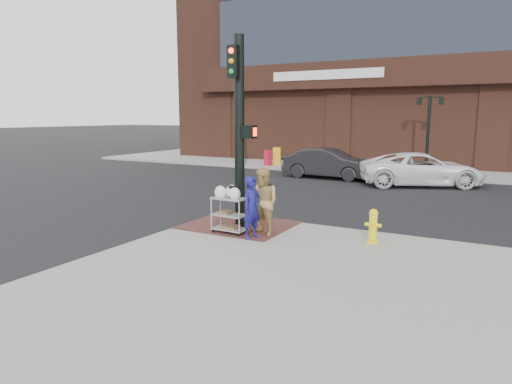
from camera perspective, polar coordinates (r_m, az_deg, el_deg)
The scene contains 14 objects.
ground at distance 11.53m, azimuth -1.89°, elevation -6.15°, with size 220.00×220.00×0.00m, color black.
brick_curb_ramp at distance 12.53m, azimuth -2.17°, elevation -4.13°, with size 2.80×2.40×0.01m, color #562C28.
lamp_post at distance 25.81m, azimuth 20.75°, elevation 7.82°, with size 1.32×0.22×4.00m.
parking_sign at distance 28.40m, azimuth -1.27°, elevation 5.76°, with size 0.05×0.05×2.20m, color black.
traffic_signal_pole at distance 12.01m, azimuth -2.05°, elevation 8.17°, with size 0.61×0.51×5.00m.
woman_blue at distance 11.08m, azimuth -0.51°, elevation -1.96°, with size 0.55×0.36×1.52m, color navy.
pedestrian_tan at distance 11.34m, azimuth 0.96°, elevation -1.25°, with size 0.82×0.64×1.68m, color tan.
sedan_dark at distance 23.15m, azimuth 9.10°, elevation 3.55°, with size 1.59×4.57×1.51m, color black.
minivan_white at distance 21.70m, azimuth 19.98°, elevation 2.68°, with size 2.46×5.34×1.48m, color white.
utility_cart at distance 11.61m, azimuth -3.32°, elevation -2.45°, with size 0.91×0.53×1.23m.
fire_hydrant at distance 11.07m, azimuth 14.43°, elevation -4.08°, with size 0.38×0.27×0.82m.
newsbox_red at distance 27.46m, azimuth 1.52°, elevation 4.30°, with size 0.39×0.35×0.93m, color red.
newsbox_yellow at distance 27.87m, azimuth 2.62°, elevation 4.51°, with size 0.44×0.40×1.06m, color yellow.
newsbox_blue at distance 26.78m, azimuth 5.60°, elevation 4.07°, with size 0.37×0.33×0.88m, color navy.
Camera 1 is at (5.66, -9.55, 3.11)m, focal length 32.00 mm.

